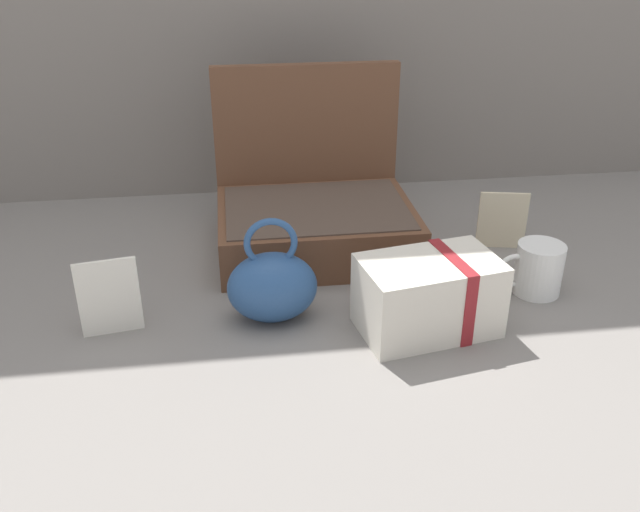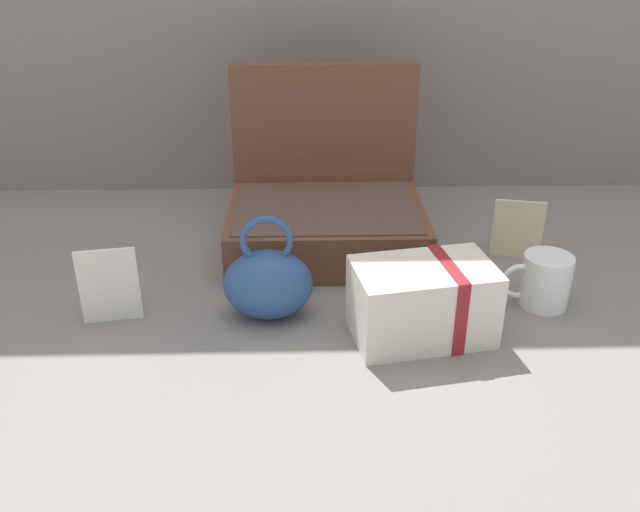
{
  "view_description": "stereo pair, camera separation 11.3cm",
  "coord_description": "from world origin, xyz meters",
  "px_view_note": "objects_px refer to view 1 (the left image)",
  "views": [
    {
      "loc": [
        -0.12,
        -1.03,
        0.62
      ],
      "look_at": [
        0.02,
        -0.02,
        0.1
      ],
      "focal_mm": 38.45,
      "sensor_mm": 36.0,
      "label": 1
    },
    {
      "loc": [
        -0.0,
        -1.04,
        0.62
      ],
      "look_at": [
        0.02,
        -0.02,
        0.1
      ],
      "focal_mm": 38.45,
      "sensor_mm": 36.0,
      "label": 2
    }
  ],
  "objects_px": {
    "open_suitcase": "(314,210)",
    "cream_toiletry_bag": "(430,295)",
    "teal_pouch_handbag": "(272,286)",
    "poster_card_right": "(502,220)",
    "coffee_mug": "(537,269)",
    "info_card_left": "(109,297)"
  },
  "relations": [
    {
      "from": "open_suitcase",
      "to": "coffee_mug",
      "type": "bearing_deg",
      "value": -34.3
    },
    {
      "from": "cream_toiletry_bag",
      "to": "info_card_left",
      "type": "height_order",
      "value": "info_card_left"
    },
    {
      "from": "teal_pouch_handbag",
      "to": "coffee_mug",
      "type": "xyz_separation_m",
      "value": [
        0.48,
        0.03,
        -0.02
      ]
    },
    {
      "from": "open_suitcase",
      "to": "poster_card_right",
      "type": "xyz_separation_m",
      "value": [
        0.37,
        -0.07,
        -0.02
      ]
    },
    {
      "from": "open_suitcase",
      "to": "cream_toiletry_bag",
      "type": "distance_m",
      "value": 0.37
    },
    {
      "from": "teal_pouch_handbag",
      "to": "coffee_mug",
      "type": "height_order",
      "value": "teal_pouch_handbag"
    },
    {
      "from": "open_suitcase",
      "to": "coffee_mug",
      "type": "xyz_separation_m",
      "value": [
        0.37,
        -0.25,
        -0.03
      ]
    },
    {
      "from": "open_suitcase",
      "to": "poster_card_right",
      "type": "bearing_deg",
      "value": -10.22
    },
    {
      "from": "coffee_mug",
      "to": "poster_card_right",
      "type": "bearing_deg",
      "value": 88.67
    },
    {
      "from": "teal_pouch_handbag",
      "to": "poster_card_right",
      "type": "bearing_deg",
      "value": 23.73
    },
    {
      "from": "cream_toiletry_bag",
      "to": "coffee_mug",
      "type": "distance_m",
      "value": 0.24
    },
    {
      "from": "teal_pouch_handbag",
      "to": "cream_toiletry_bag",
      "type": "bearing_deg",
      "value": -14.16
    },
    {
      "from": "coffee_mug",
      "to": "info_card_left",
      "type": "xyz_separation_m",
      "value": [
        -0.74,
        -0.03,
        0.02
      ]
    },
    {
      "from": "cream_toiletry_bag",
      "to": "coffee_mug",
      "type": "height_order",
      "value": "cream_toiletry_bag"
    },
    {
      "from": "coffee_mug",
      "to": "info_card_left",
      "type": "height_order",
      "value": "info_card_left"
    },
    {
      "from": "open_suitcase",
      "to": "poster_card_right",
      "type": "relative_size",
      "value": 3.24
    },
    {
      "from": "coffee_mug",
      "to": "cream_toiletry_bag",
      "type": "bearing_deg",
      "value": -158.24
    },
    {
      "from": "info_card_left",
      "to": "coffee_mug",
      "type": "bearing_deg",
      "value": -6.99
    },
    {
      "from": "info_card_left",
      "to": "poster_card_right",
      "type": "height_order",
      "value": "info_card_left"
    },
    {
      "from": "teal_pouch_handbag",
      "to": "cream_toiletry_bag",
      "type": "relative_size",
      "value": 0.78
    },
    {
      "from": "info_card_left",
      "to": "poster_card_right",
      "type": "relative_size",
      "value": 1.11
    },
    {
      "from": "open_suitcase",
      "to": "info_card_left",
      "type": "bearing_deg",
      "value": -142.31
    }
  ]
}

